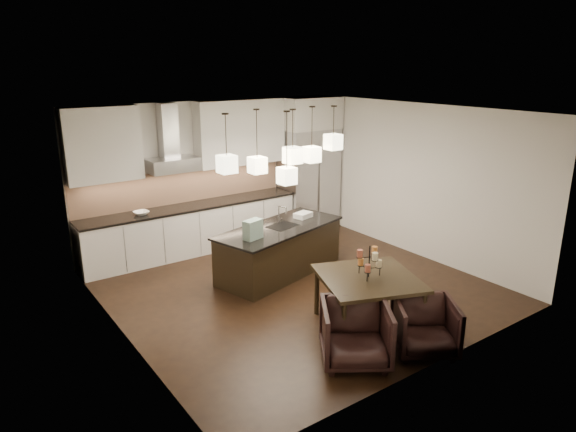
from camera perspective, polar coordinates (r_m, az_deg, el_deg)
floor at (r=8.38m, az=0.80°, el=-7.94°), size 5.50×5.50×0.02m
ceiling at (r=7.64m, az=0.89°, el=11.64°), size 5.50×5.50×0.02m
wall_back at (r=10.19m, az=-8.42°, el=4.73°), size 5.50×0.02×2.80m
wall_front at (r=6.01m, az=16.67°, el=-4.35°), size 5.50×0.02×2.80m
wall_left at (r=6.71m, az=-18.52°, el=-2.30°), size 0.02×5.50×2.80m
wall_right at (r=9.74m, az=14.07°, el=3.85°), size 0.02×5.50×2.80m
refrigerator at (r=11.05m, az=2.31°, el=4.11°), size 1.20×0.72×2.15m
fridge_panel at (r=10.83m, az=2.39°, el=11.36°), size 1.26×0.72×0.65m
lower_cabinets at (r=9.89m, az=-10.52°, el=-1.51°), size 4.21×0.62×0.88m
countertop at (r=9.75m, az=-10.66°, el=1.05°), size 4.21×0.66×0.04m
backsplash at (r=9.94m, az=-11.50°, el=3.29°), size 4.21×0.02×0.63m
upper_cab_left at (r=9.12m, az=-19.96°, el=7.47°), size 1.25×0.35×1.25m
upper_cab_right at (r=10.15m, az=-5.31°, el=9.24°), size 1.85×0.35×1.25m
hood_canopy at (r=9.50m, az=-12.70°, el=5.60°), size 0.90×0.52×0.24m
hood_chimney at (r=9.50m, az=-13.20°, el=9.24°), size 0.30×0.28×0.96m
fruit_bowl at (r=9.35m, az=-16.00°, el=0.32°), size 0.29×0.29×0.06m
island_body at (r=8.77m, az=-0.95°, el=-3.90°), size 2.42×1.46×0.80m
island_top at (r=8.63m, az=-0.96°, el=-1.31°), size 2.51×1.54×0.04m
faucet at (r=8.70m, az=-1.03°, el=0.15°), size 0.14×0.23×0.34m
tote_bag at (r=8.01m, az=-3.92°, el=-1.50°), size 0.34×0.24×0.31m
food_container at (r=9.12m, az=1.69°, el=0.10°), size 0.35×0.29×0.09m
dining_table at (r=7.12m, az=8.79°, el=-9.44°), size 1.61×1.61×0.75m
candelabra at (r=6.88m, az=9.01°, el=-5.00°), size 0.46×0.46×0.44m
candle_a at (r=6.95m, az=10.06°, el=-5.20°), size 0.10×0.10×0.10m
candle_b at (r=6.97m, az=8.08°, el=-5.03°), size 0.10×0.10×0.10m
candle_c at (r=6.77m, az=8.85°, el=-5.75°), size 0.10×0.10×0.10m
candle_d at (r=6.95m, az=9.60°, el=-3.75°), size 0.10×0.10×0.10m
candle_e at (r=6.80m, az=7.99°, el=-4.14°), size 0.10×0.10×0.10m
candle_f at (r=6.73m, az=9.65°, el=-4.45°), size 0.10×0.10×0.10m
armchair_left at (r=6.34m, az=7.50°, el=-12.83°), size 1.12×1.13×0.75m
armchair_right at (r=6.73m, az=14.99°, el=-11.77°), size 1.03×1.04×0.68m
pendant_a at (r=7.52m, az=-6.81°, el=5.75°), size 0.24×0.24×0.26m
pendant_b at (r=8.20m, az=-3.44°, el=5.67°), size 0.24×0.24×0.26m
pendant_c at (r=8.14m, az=0.52°, el=6.76°), size 0.24×0.24×0.26m
pendant_d at (r=8.67m, az=2.64°, el=6.85°), size 0.24×0.24×0.26m
pendant_e at (r=8.77m, az=5.03°, el=8.20°), size 0.24×0.24×0.26m
pendant_f at (r=7.90m, az=-0.13°, el=4.50°), size 0.24×0.24×0.26m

